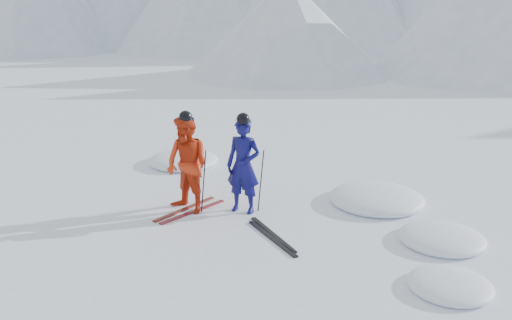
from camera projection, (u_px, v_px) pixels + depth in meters
The scene contains 12 objects.
ground at pixel (309, 242), 9.64m from camera, with size 160.00×160.00×0.00m, color white.
skier_blue at pixel (243, 166), 10.78m from camera, with size 0.71×0.46×1.94m, color #0E0D51.
skier_red at pixel (187, 165), 10.79m from camera, with size 0.96×0.75×1.98m, color red.
pole_blue_left at pixel (237, 176), 11.17m from camera, with size 0.02×0.02×1.29m, color black.
pole_blue_right at pixel (261, 181), 10.90m from camera, with size 0.02×0.02×1.29m, color black.
pole_red_left at pixel (187, 175), 11.25m from camera, with size 0.02×0.02×1.32m, color black.
pole_red_right at pixel (204, 182), 10.81m from camera, with size 0.02×0.02×1.32m, color black.
ski_worn_left at pixel (185, 209), 11.14m from camera, with size 0.09×1.70×0.03m, color black.
ski_worn_right at pixel (193, 212), 10.99m from camera, with size 0.09×1.70×0.03m, color black.
ski_loose_a at pixel (273, 234), 9.93m from camera, with size 0.09×1.70×0.03m, color black.
ski_loose_b at pixel (272, 238), 9.76m from camera, with size 0.09×1.70×0.03m, color black.
snow_lumps at pixel (317, 199), 11.72m from camera, with size 9.40×4.17×0.44m.
Camera 1 is at (4.94, -7.39, 4.11)m, focal length 38.00 mm.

